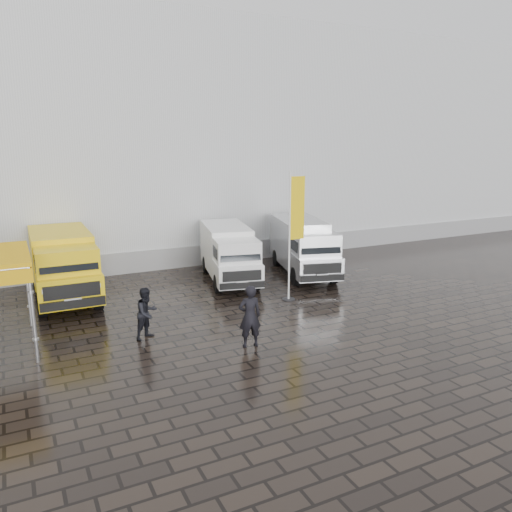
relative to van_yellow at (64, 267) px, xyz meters
The scene contains 10 objects.
ground 8.84m from the van_yellow, 35.27° to the right, with size 120.00×120.00×0.00m, color black.
exhibition_hall 15.02m from the van_yellow, 50.13° to the left, with size 44.00×16.00×12.00m, color silver.
hall_plinth 9.62m from the van_yellow, 17.59° to the left, with size 44.00×0.15×1.00m, color gray.
van_yellow is the anchor object (origin of this frame).
van_white 6.82m from the van_yellow, ahead, with size 1.82×5.45×2.36m, color white, non-canonical shape.
van_silver 10.36m from the van_yellow, ahead, with size 1.90×5.70×2.47m, color #ADAFB2, non-canonical shape.
flagpole 8.99m from the van_yellow, 26.44° to the right, with size 0.88×0.50×4.96m.
wheelie_bin 11.66m from the van_yellow, 12.23° to the left, with size 0.57×0.57×0.95m, color black.
person_front 8.60m from the van_yellow, 58.99° to the right, with size 0.69×0.45×1.90m, color black.
person_tent 5.69m from the van_yellow, 70.94° to the right, with size 0.79×0.62×1.63m, color black.
Camera 1 is at (-8.81, -14.97, 5.99)m, focal length 35.00 mm.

